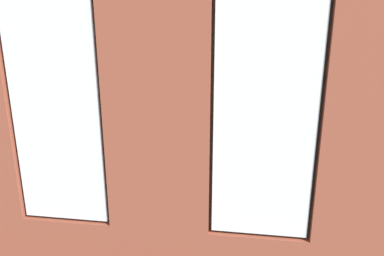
{
  "coord_description": "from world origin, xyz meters",
  "views": [
    {
      "loc": [
        -0.72,
        5.33,
        2.44
      ],
      "look_at": [
        0.01,
        0.4,
        1.04
      ],
      "focal_mm": 32.0,
      "sensor_mm": 36.0,
      "label": 1
    }
  ],
  "objects_px": {
    "candle_jar": "(215,149)",
    "potted_plant_foreground_right": "(102,112)",
    "couch_by_window": "(140,219)",
    "remote_silver": "(199,156)",
    "couch_left": "(358,188)",
    "coffee_table": "(194,157)",
    "remote_gray": "(171,155)",
    "papasan_chair": "(202,128)",
    "media_console": "(58,149)",
    "cup_ceramic": "(194,152)",
    "potted_plant_by_left_couch": "(311,151)",
    "potted_plant_near_tv": "(57,144)",
    "table_plant_small": "(186,145)",
    "tv_flatscreen": "(54,119)"
  },
  "relations": [
    {
      "from": "couch_by_window",
      "to": "potted_plant_foreground_right",
      "type": "relative_size",
      "value": 1.47
    },
    {
      "from": "remote_gray",
      "to": "potted_plant_foreground_right",
      "type": "distance_m",
      "value": 2.83
    },
    {
      "from": "coffee_table",
      "to": "papasan_chair",
      "type": "xyz_separation_m",
      "value": [
        0.06,
        -1.69,
        0.04
      ]
    },
    {
      "from": "coffee_table",
      "to": "table_plant_small",
      "type": "relative_size",
      "value": 5.63
    },
    {
      "from": "cup_ceramic",
      "to": "papasan_chair",
      "type": "xyz_separation_m",
      "value": [
        0.06,
        -1.69,
        -0.06
      ]
    },
    {
      "from": "cup_ceramic",
      "to": "papasan_chair",
      "type": "height_order",
      "value": "papasan_chair"
    },
    {
      "from": "couch_left",
      "to": "coffee_table",
      "type": "bearing_deg",
      "value": -107.11
    },
    {
      "from": "couch_left",
      "to": "papasan_chair",
      "type": "height_order",
      "value": "couch_left"
    },
    {
      "from": "cup_ceramic",
      "to": "remote_gray",
      "type": "height_order",
      "value": "cup_ceramic"
    },
    {
      "from": "media_console",
      "to": "potted_plant_near_tv",
      "type": "relative_size",
      "value": 0.84
    },
    {
      "from": "couch_by_window",
      "to": "couch_left",
      "type": "bearing_deg",
      "value": -155.71
    },
    {
      "from": "couch_by_window",
      "to": "media_console",
      "type": "bearing_deg",
      "value": -44.86
    },
    {
      "from": "cup_ceramic",
      "to": "remote_silver",
      "type": "distance_m",
      "value": 0.15
    },
    {
      "from": "remote_silver",
      "to": "couch_by_window",
      "type": "bearing_deg",
      "value": -20.68
    },
    {
      "from": "coffee_table",
      "to": "remote_silver",
      "type": "bearing_deg",
      "value": 127.81
    },
    {
      "from": "coffee_table",
      "to": "remote_gray",
      "type": "bearing_deg",
      "value": 17.86
    },
    {
      "from": "candle_jar",
      "to": "media_console",
      "type": "distance_m",
      "value": 3.05
    },
    {
      "from": "table_plant_small",
      "to": "candle_jar",
      "type": "bearing_deg",
      "value": -175.39
    },
    {
      "from": "cup_ceramic",
      "to": "potted_plant_by_left_couch",
      "type": "height_order",
      "value": "potted_plant_by_left_couch"
    },
    {
      "from": "candle_jar",
      "to": "media_console",
      "type": "bearing_deg",
      "value": -4.26
    },
    {
      "from": "couch_by_window",
      "to": "media_console",
      "type": "relative_size",
      "value": 1.89
    },
    {
      "from": "remote_silver",
      "to": "tv_flatscreen",
      "type": "relative_size",
      "value": 0.18
    },
    {
      "from": "couch_left",
      "to": "potted_plant_by_left_couch",
      "type": "distance_m",
      "value": 1.44
    },
    {
      "from": "remote_silver",
      "to": "papasan_chair",
      "type": "height_order",
      "value": "papasan_chair"
    },
    {
      "from": "potted_plant_foreground_right",
      "to": "coffee_table",
      "type": "bearing_deg",
      "value": 142.44
    },
    {
      "from": "coffee_table",
      "to": "potted_plant_by_left_couch",
      "type": "bearing_deg",
      "value": -161.42
    },
    {
      "from": "papasan_chair",
      "to": "couch_left",
      "type": "bearing_deg",
      "value": 136.16
    },
    {
      "from": "media_console",
      "to": "potted_plant_foreground_right",
      "type": "xyz_separation_m",
      "value": [
        -0.3,
        -1.48,
        0.4
      ]
    },
    {
      "from": "couch_by_window",
      "to": "cup_ceramic",
      "type": "xyz_separation_m",
      "value": [
        -0.36,
        -1.96,
        0.16
      ]
    },
    {
      "from": "remote_gray",
      "to": "potted_plant_near_tv",
      "type": "xyz_separation_m",
      "value": [
        1.77,
        0.43,
        0.25
      ]
    },
    {
      "from": "potted_plant_near_tv",
      "to": "potted_plant_foreground_right",
      "type": "relative_size",
      "value": 0.93
    },
    {
      "from": "potted_plant_foreground_right",
      "to": "remote_silver",
      "type": "bearing_deg",
      "value": 141.75
    },
    {
      "from": "cup_ceramic",
      "to": "potted_plant_by_left_couch",
      "type": "xyz_separation_m",
      "value": [
        -2.03,
        -0.68,
        -0.12
      ]
    },
    {
      "from": "potted_plant_near_tv",
      "to": "couch_by_window",
      "type": "bearing_deg",
      "value": 141.69
    },
    {
      "from": "couch_by_window",
      "to": "remote_silver",
      "type": "distance_m",
      "value": 1.9
    },
    {
      "from": "candle_jar",
      "to": "potted_plant_foreground_right",
      "type": "xyz_separation_m",
      "value": [
        2.73,
        -1.7,
        0.17
      ]
    },
    {
      "from": "couch_left",
      "to": "candle_jar",
      "type": "distance_m",
      "value": 2.26
    },
    {
      "from": "coffee_table",
      "to": "remote_gray",
      "type": "relative_size",
      "value": 7.28
    },
    {
      "from": "papasan_chair",
      "to": "remote_gray",
      "type": "bearing_deg",
      "value": 80.3
    },
    {
      "from": "candle_jar",
      "to": "table_plant_small",
      "type": "bearing_deg",
      "value": 4.61
    },
    {
      "from": "couch_by_window",
      "to": "tv_flatscreen",
      "type": "distance_m",
      "value": 3.34
    },
    {
      "from": "couch_by_window",
      "to": "coffee_table",
      "type": "xyz_separation_m",
      "value": [
        -0.36,
        -1.96,
        0.06
      ]
    },
    {
      "from": "remote_silver",
      "to": "tv_flatscreen",
      "type": "xyz_separation_m",
      "value": [
        2.79,
        -0.49,
        0.41
      ]
    },
    {
      "from": "remote_gray",
      "to": "papasan_chair",
      "type": "bearing_deg",
      "value": 133.06
    },
    {
      "from": "table_plant_small",
      "to": "tv_flatscreen",
      "type": "distance_m",
      "value": 2.57
    },
    {
      "from": "table_plant_small",
      "to": "remote_silver",
      "type": "xyz_separation_m",
      "value": [
        -0.25,
        0.22,
        -0.11
      ]
    },
    {
      "from": "potted_plant_near_tv",
      "to": "table_plant_small",
      "type": "bearing_deg",
      "value": -161.96
    },
    {
      "from": "couch_left",
      "to": "potted_plant_by_left_couch",
      "type": "bearing_deg",
      "value": -164.88
    },
    {
      "from": "cup_ceramic",
      "to": "potted_plant_by_left_couch",
      "type": "relative_size",
      "value": 0.15
    },
    {
      "from": "candle_jar",
      "to": "potted_plant_by_left_couch",
      "type": "relative_size",
      "value": 0.19
    }
  ]
}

